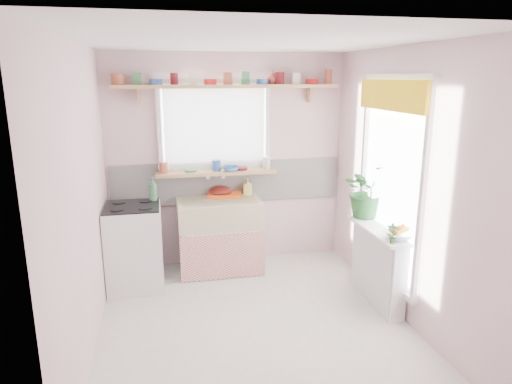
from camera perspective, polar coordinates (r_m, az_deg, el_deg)
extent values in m
plane|color=silver|center=(4.39, -0.10, -16.20)|extent=(3.20, 3.20, 0.00)
plane|color=white|center=(3.80, -0.12, 18.37)|extent=(3.20, 3.20, 0.00)
plane|color=silver|center=(5.45, -3.58, 3.90)|extent=(2.80, 0.00, 2.80)
plane|color=silver|center=(2.45, 7.72, -9.38)|extent=(2.80, 0.00, 2.80)
plane|color=silver|center=(3.88, -20.77, -1.27)|extent=(0.00, 3.20, 3.20)
plane|color=silver|center=(4.41, 17.99, 0.74)|extent=(0.00, 3.20, 3.20)
cube|color=white|center=(5.49, -3.52, 1.30)|extent=(2.74, 0.03, 0.50)
cube|color=pink|center=(5.53, -3.48, -0.72)|extent=(2.74, 0.02, 0.12)
cube|color=white|center=(5.37, -5.24, 8.02)|extent=(1.20, 0.01, 1.00)
cube|color=white|center=(5.31, -5.15, 7.95)|extent=(1.15, 0.02, 0.95)
cube|color=white|center=(4.58, 16.71, 1.31)|extent=(0.01, 1.10, 1.90)
cube|color=yellow|center=(4.43, 16.48, 11.52)|extent=(0.03, 1.20, 0.28)
cube|color=white|center=(5.41, -4.53, -6.94)|extent=(0.85, 0.55, 0.55)
cube|color=#D4583E|center=(5.15, -4.12, -8.05)|extent=(0.95, 0.02, 0.53)
cube|color=beige|center=(5.27, -4.62, -2.63)|extent=(0.95, 0.55, 0.30)
cylinder|color=silver|center=(5.41, -5.05, 2.18)|extent=(0.03, 0.22, 0.03)
cube|color=white|center=(5.09, -14.93, -6.70)|extent=(0.58, 0.58, 0.90)
cube|color=black|center=(4.95, -15.26, -1.76)|extent=(0.56, 0.56, 0.02)
cylinder|color=black|center=(4.82, -17.01, -2.12)|extent=(0.14, 0.14, 0.01)
cylinder|color=black|center=(4.80, -13.69, -1.96)|extent=(0.14, 0.14, 0.01)
cylinder|color=black|center=(5.09, -16.77, -1.25)|extent=(0.14, 0.14, 0.01)
cylinder|color=black|center=(5.07, -13.62, -1.09)|extent=(0.14, 0.14, 0.01)
cube|color=white|center=(4.80, 14.95, -8.97)|extent=(0.15, 0.90, 0.75)
cube|color=white|center=(4.65, 14.92, -4.64)|extent=(0.22, 0.95, 0.03)
cube|color=tan|center=(5.34, -4.97, 2.44)|extent=(1.40, 0.22, 0.04)
cube|color=tan|center=(5.24, -3.52, 13.05)|extent=(2.52, 0.24, 0.04)
cylinder|color=#A55133|center=(5.19, -16.88, 13.36)|extent=(0.11, 0.11, 0.12)
cylinder|color=#3F7F4C|center=(5.18, -14.66, 13.50)|extent=(0.11, 0.11, 0.12)
cylinder|color=#3359A5|center=(5.18, -12.41, 13.30)|extent=(0.11, 0.11, 0.06)
cylinder|color=#590F14|center=(5.18, -10.19, 13.74)|extent=(0.11, 0.11, 0.12)
cylinder|color=silver|center=(5.19, -7.95, 13.82)|extent=(0.11, 0.11, 0.12)
cylinder|color=red|center=(5.21, -5.73, 13.55)|extent=(0.11, 0.11, 0.06)
cylinder|color=#A55133|center=(5.24, -3.53, 13.93)|extent=(0.11, 0.11, 0.12)
cylinder|color=#3F7F4C|center=(5.27, -1.35, 13.95)|extent=(0.11, 0.11, 0.12)
cylinder|color=#3359A5|center=(5.31, 0.80, 13.63)|extent=(0.11, 0.11, 0.06)
cylinder|color=#590F14|center=(5.36, 2.91, 13.94)|extent=(0.11, 0.11, 0.12)
cylinder|color=silver|center=(5.41, 4.99, 13.91)|extent=(0.11, 0.11, 0.12)
cylinder|color=red|center=(5.47, 7.01, 13.55)|extent=(0.11, 0.11, 0.06)
cylinder|color=#A55133|center=(5.54, 9.00, 13.80)|extent=(0.11, 0.11, 0.12)
cylinder|color=#A55133|center=(5.28, -11.68, 2.97)|extent=(0.11, 0.11, 0.12)
cylinder|color=#3F7F4C|center=(5.29, -8.32, 3.13)|extent=(0.11, 0.11, 0.12)
cylinder|color=#3359A5|center=(5.33, -4.98, 2.97)|extent=(0.11, 0.11, 0.06)
cylinder|color=#590F14|center=(5.37, -1.70, 3.43)|extent=(0.11, 0.11, 0.12)
cylinder|color=silver|center=(5.43, 1.53, 3.56)|extent=(0.11, 0.11, 0.12)
cube|color=#F65E15|center=(5.43, -3.91, -0.26)|extent=(0.45, 0.37, 0.04)
ellipsoid|color=#59120F|center=(5.41, -4.50, 0.13)|extent=(0.35, 0.35, 0.12)
imported|color=#245B26|center=(4.93, 13.70, 0.20)|extent=(0.62, 0.57, 0.58)
imported|color=silver|center=(4.41, 17.43, -5.21)|extent=(0.30, 0.30, 0.06)
imported|color=#275B24|center=(4.25, 16.69, -5.01)|extent=(0.11, 0.09, 0.18)
imported|color=#EEE669|center=(5.45, -1.04, 0.71)|extent=(0.11, 0.12, 0.20)
imported|color=white|center=(5.34, -11.48, 2.99)|extent=(0.16, 0.16, 0.10)
imported|color=teal|center=(5.29, -3.16, 2.91)|extent=(0.20, 0.20, 0.06)
imported|color=#A63F33|center=(5.40, 2.08, 14.13)|extent=(0.16, 0.16, 0.15)
imported|color=#3D7A4E|center=(5.06, -12.79, 0.36)|extent=(0.12, 0.12, 0.26)
sphere|color=#FF6215|center=(4.39, 17.48, -4.52)|extent=(0.08, 0.08, 0.08)
sphere|color=#FF6215|center=(4.44, 17.97, -4.33)|extent=(0.08, 0.08, 0.08)
sphere|color=#FF6215|center=(4.38, 16.78, -4.50)|extent=(0.08, 0.08, 0.08)
cylinder|color=gold|center=(4.36, 18.04, -4.57)|extent=(0.18, 0.04, 0.10)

